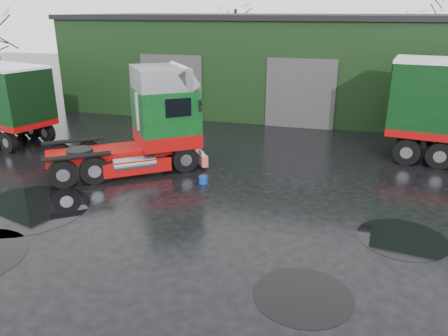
# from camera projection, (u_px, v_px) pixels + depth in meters

# --- Properties ---
(ground) EXTENTS (100.00, 100.00, 0.00)m
(ground) POSITION_uv_depth(u_px,v_px,m) (183.00, 230.00, 13.83)
(ground) COLOR black
(warehouse) EXTENTS (32.40, 12.40, 6.30)m
(warehouse) POSITION_uv_depth(u_px,v_px,m) (311.00, 62.00, 30.34)
(warehouse) COLOR black
(warehouse) RESTS_ON ground
(hero_tractor) EXTENTS (7.49, 6.70, 4.42)m
(hero_tractor) POSITION_uv_depth(u_px,v_px,m) (119.00, 121.00, 18.30)
(hero_tractor) COLOR #093E14
(hero_tractor) RESTS_ON ground
(wash_bucket) EXTENTS (0.37, 0.37, 0.32)m
(wash_bucket) POSITION_uv_depth(u_px,v_px,m) (203.00, 180.00, 17.53)
(wash_bucket) COLOR #0738A1
(wash_bucket) RESTS_ON ground
(tree_back_a) EXTENTS (4.40, 4.40, 9.50)m
(tree_back_a) POSITION_uv_depth(u_px,v_px,m) (235.00, 31.00, 40.88)
(tree_back_a) COLOR black
(tree_back_a) RESTS_ON ground
(tree_back_b) EXTENTS (4.40, 4.40, 7.50)m
(tree_back_b) POSITION_uv_depth(u_px,v_px,m) (417.00, 45.00, 37.15)
(tree_back_b) COLOR black
(tree_back_b) RESTS_ON ground
(puddle_1) EXTENTS (2.70, 2.70, 0.01)m
(puddle_1) POSITION_uv_depth(u_px,v_px,m) (402.00, 238.00, 13.33)
(puddle_1) COLOR black
(puddle_1) RESTS_ON ground
(puddle_2) EXTENTS (4.28, 4.28, 0.01)m
(puddle_2) POSITION_uv_depth(u_px,v_px,m) (27.00, 209.00, 15.32)
(puddle_2) COLOR black
(puddle_2) RESTS_ON ground
(puddle_3) EXTENTS (2.48, 2.48, 0.01)m
(puddle_3) POSITION_uv_depth(u_px,v_px,m) (303.00, 296.00, 10.67)
(puddle_3) COLOR black
(puddle_3) RESTS_ON ground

